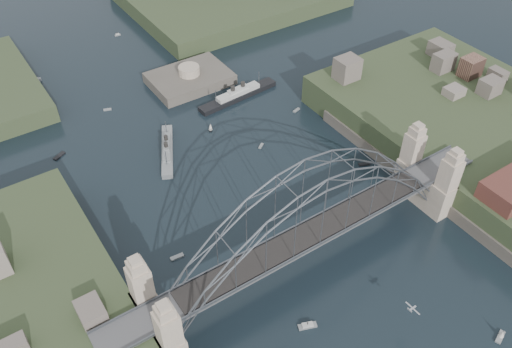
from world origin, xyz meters
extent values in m
plane|color=black|center=(0.00, 0.00, 0.00)|extent=(500.00, 500.00, 0.00)
cube|color=#4F4F52|center=(0.00, 0.00, 8.00)|extent=(84.00, 6.00, 0.70)
cube|color=#4F545B|center=(0.00, -3.00, 8.55)|extent=(84.00, 0.25, 0.50)
cube|color=#4F545B|center=(0.00, 3.00, 8.55)|extent=(84.00, 0.25, 0.50)
cube|color=black|center=(0.00, 0.00, 8.55)|extent=(55.20, 5.20, 0.35)
cube|color=tan|center=(-31.50, -5.00, 8.85)|extent=(3.40, 3.40, 17.70)
cube|color=tan|center=(-31.50, 5.00, 8.85)|extent=(3.40, 3.40, 17.70)
cube|color=tan|center=(31.50, -5.00, 8.85)|extent=(3.40, 3.40, 17.70)
cube|color=tan|center=(31.50, 5.00, 8.85)|extent=(3.40, 3.40, 17.70)
cube|color=tan|center=(-31.50, 0.00, 4.00)|extent=(4.08, 13.80, 8.00)
cube|color=tan|center=(31.50, 0.00, 4.00)|extent=(4.08, 13.80, 8.00)
cube|color=#2E3C21|center=(58.00, 0.00, 2.00)|extent=(50.00, 90.00, 12.00)
cube|color=#4C453D|center=(35.50, 0.00, 1.00)|extent=(6.00, 70.00, 4.00)
cube|color=#4C453D|center=(12.00, 70.00, -0.50)|extent=(22.00, 16.00, 7.00)
cylinder|color=tan|center=(12.00, 70.00, 4.20)|extent=(6.00, 6.00, 2.40)
cube|color=gray|center=(-7.56, 45.53, 0.43)|extent=(10.86, 18.32, 1.71)
cube|color=gray|center=(-7.56, 45.53, 1.71)|extent=(6.43, 10.30, 1.28)
cube|color=gray|center=(-7.56, 45.53, 2.67)|extent=(3.40, 4.92, 0.85)
cylinder|color=black|center=(-8.16, 44.33, 3.41)|extent=(0.92, 0.92, 1.71)
cylinder|color=black|center=(-6.96, 46.73, 3.41)|extent=(0.92, 0.92, 1.71)
cylinder|color=#4F545B|center=(-10.13, 40.37, 3.20)|extent=(0.17, 0.17, 4.27)
cylinder|color=#4F545B|center=(-4.99, 50.68, 3.20)|extent=(0.17, 0.17, 4.27)
cube|color=gray|center=(-28.30, 90.07, 0.36)|extent=(10.37, 12.44, 1.43)
cube|color=gray|center=(-28.30, 90.07, 1.43)|extent=(6.01, 7.09, 1.07)
cube|color=gray|center=(-28.30, 90.07, 2.23)|extent=(3.06, 3.47, 0.71)
cylinder|color=black|center=(-28.91, 89.29, 2.86)|extent=(0.71, 0.71, 1.43)
cylinder|color=black|center=(-27.68, 90.86, 2.86)|extent=(0.71, 0.71, 1.43)
cylinder|color=#4F545B|center=(-30.94, 86.70, 2.68)|extent=(0.14, 0.14, 3.57)
cylinder|color=#4F545B|center=(-25.65, 93.44, 2.68)|extent=(0.14, 0.14, 3.57)
cube|color=black|center=(19.41, 55.99, 0.44)|extent=(24.58, 5.24, 1.77)
cube|color=#BCBCB7|center=(19.41, 55.99, 1.77)|extent=(13.57, 3.55, 1.33)
cube|color=#BCBCB7|center=(19.41, 55.99, 2.77)|extent=(6.22, 2.31, 0.89)
cylinder|color=black|center=(17.71, 55.86, 3.55)|extent=(1.20, 1.20, 1.77)
cylinder|color=black|center=(21.12, 56.13, 3.55)|extent=(1.20, 1.20, 1.77)
cylinder|color=#4F545B|center=(12.12, 55.41, 3.33)|extent=(0.18, 0.18, 4.43)
cylinder|color=#4F545B|center=(26.71, 56.57, 3.33)|extent=(0.18, 0.18, 4.43)
cube|color=#B9BBC1|center=(5.93, -21.12, 5.65)|extent=(1.57, 0.33, 0.27)
cube|color=#B9BBC1|center=(5.93, -21.12, 5.70)|extent=(0.35, 3.13, 0.06)
cube|color=#B9BBC1|center=(5.15, -21.15, 5.80)|extent=(0.18, 0.98, 0.34)
cube|color=#BCBCB7|center=(-20.66, 15.32, 0.15)|extent=(2.79, 1.13, 0.45)
cube|color=#BCBCB7|center=(12.77, 34.90, 0.15)|extent=(2.04, 1.71, 0.45)
cube|color=#BCBCB7|center=(-8.66, -11.37, 0.15)|extent=(3.54, 2.23, 0.45)
cube|color=#BCBCB7|center=(-8.66, -11.37, 0.55)|extent=(2.22, 1.60, 0.40)
cylinder|color=black|center=(-8.66, -11.37, 1.00)|extent=(0.16, 0.16, 0.70)
cube|color=#BCBCB7|center=(29.14, 42.16, 0.15)|extent=(2.43, 1.37, 0.45)
cube|color=#BCBCB7|center=(-29.96, 58.86, 0.15)|extent=(3.32, 2.45, 0.45)
cube|color=#BCBCB7|center=(5.73, 47.52, 0.15)|extent=(1.46, 1.73, 0.45)
cylinder|color=#4F545B|center=(5.73, 47.52, 1.20)|extent=(0.08, 0.08, 2.20)
cone|color=silver|center=(5.73, 47.52, 1.20)|extent=(1.53, 1.59, 1.92)
cube|color=#BCBCB7|center=(17.92, -31.71, 0.15)|extent=(3.00, 1.84, 0.45)
cylinder|color=#4F545B|center=(17.92, -31.71, 1.20)|extent=(0.08, 0.08, 2.20)
cone|color=silver|center=(17.92, -31.71, 1.20)|extent=(1.50, 1.36, 1.92)
cube|color=#BCBCB7|center=(-12.86, 70.61, 0.15)|extent=(2.19, 1.30, 0.45)
cube|color=#BCBCB7|center=(29.35, 15.67, 0.15)|extent=(2.88, 1.95, 0.45)
cube|color=#BCBCB7|center=(5.90, 108.30, 0.15)|extent=(1.95, 0.75, 0.45)
cube|color=#BCBCB7|center=(5.90, 108.30, 0.55)|extent=(1.18, 0.61, 0.40)
cylinder|color=black|center=(5.90, 108.30, 1.00)|extent=(0.16, 0.16, 0.70)
cube|color=#BCBCB7|center=(-39.69, 31.78, 0.15)|extent=(2.53, 2.20, 0.45)
camera|label=1|loc=(-44.99, -49.40, 83.46)|focal=37.45mm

